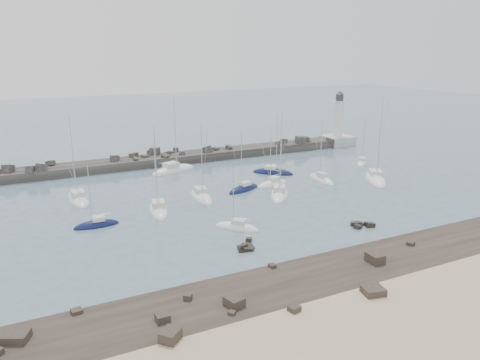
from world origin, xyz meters
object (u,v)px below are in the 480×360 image
Objects in this scene: sailboat_1 at (78,200)px; lighthouse at (338,133)px; sailboat_6 at (201,197)px; sailboat_7 at (279,195)px; sailboat_2 at (97,225)px; sailboat_10 at (321,180)px; sailboat_13 at (244,189)px; sailboat_8 at (273,173)px; sailboat_5 at (237,228)px; sailboat_9 at (272,184)px; sailboat_12 at (362,163)px; sailboat_4 at (173,171)px; sailboat_3 at (158,210)px; sailboat_11 at (375,180)px.

lighthouse is at bearing 15.30° from sailboat_1.
sailboat_7 is (12.57, -4.51, 0.00)m from sailboat_6.
sailboat_10 reaches higher than sailboat_2.
lighthouse is 1.27× the size of sailboat_13.
sailboat_8 reaches higher than sailboat_13.
sailboat_9 is at bearing 46.94° from sailboat_5.
sailboat_1 is at bearing 179.04° from sailboat_12.
sailboat_12 is (40.46, 7.01, -0.01)m from sailboat_6.
sailboat_6 is 20.75m from sailboat_8.
sailboat_12 is (41.15, 22.02, 0.01)m from sailboat_5.
sailboat_8 is at bearing 24.39° from sailboat_6.
sailboat_6 is 0.92× the size of sailboat_7.
sailboat_4 is at bearing 149.17° from sailboat_8.
sailboat_3 is at bearing -159.46° from sailboat_6.
sailboat_10 is at bearing 30.58° from sailboat_5.
sailboat_3 is 0.86× the size of sailboat_4.
sailboat_4 is (-47.38, -7.50, -2.94)m from lighthouse.
sailboat_6 reaches higher than sailboat_2.
sailboat_2 is at bearing -168.41° from sailboat_9.
sailboat_7 is 1.30× the size of sailboat_13.
sailboat_7 is at bearing 1.50° from sailboat_2.
sailboat_4 is 1.20× the size of sailboat_6.
sailboat_3 reaches higher than sailboat_2.
sailboat_2 is 0.78× the size of sailboat_8.
sailboat_3 is at bearing -166.28° from sailboat_13.
sailboat_12 is (21.56, -1.56, 0.01)m from sailboat_8.
sailboat_13 is (-10.44, -7.60, 0.00)m from sailboat_8.
sailboat_6 is (-48.82, -26.49, -2.94)m from lighthouse.
sailboat_6 is 1.06× the size of sailboat_8.
sailboat_11 reaches higher than sailboat_10.
sailboat_3 is 1.13× the size of sailboat_10.
sailboat_11 is 13.31m from sailboat_12.
sailboat_13 is at bearing 13.72° from sailboat_3.
sailboat_7 is at bearing -139.47° from lighthouse.
sailboat_3 is 49.93m from sailboat_12.
sailboat_3 is 0.95× the size of sailboat_7.
sailboat_3 is 1.03× the size of sailboat_6.
sailboat_11 is at bearing -17.24° from sailboat_9.
sailboat_2 is 31.20m from sailboat_4.
sailboat_1 is (-67.60, -18.50, -2.95)m from lighthouse.
sailboat_12 is 0.92× the size of sailboat_13.
sailboat_12 is at bearing 10.69° from sailboat_13.
sailboat_11 is (14.98, -13.13, 0.02)m from sailboat_8.
sailboat_2 is at bearing -128.83° from sailboat_4.
sailboat_3 is (10.36, -11.15, 0.01)m from sailboat_1.
sailboat_12 is (58.59, 12.32, 0.00)m from sailboat_2.
lighthouse is 70.15m from sailboat_1.
sailboat_8 is at bearing 175.86° from sailboat_12.
sailboat_4 reaches higher than sailboat_10.
sailboat_7 is (13.26, 10.50, 0.02)m from sailboat_5.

